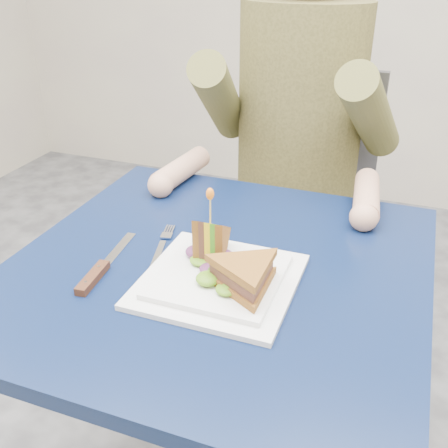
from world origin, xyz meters
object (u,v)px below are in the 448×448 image
at_px(table, 218,299).
at_px(chair, 300,200).
at_px(sandwich_upright, 211,241).
at_px(knife, 98,272).
at_px(diner, 300,89).
at_px(plate, 219,279).
at_px(fork, 161,249).
at_px(sandwich_flat, 245,275).

distance_m(table, chair, 0.73).
relative_size(sandwich_upright, knife, 0.54).
bearing_deg(chair, diner, -90.00).
distance_m(chair, plate, 0.80).
height_order(chair, fork, chair).
distance_m(sandwich_upright, fork, 0.13).
xyz_separation_m(sandwich_flat, fork, (-0.20, 0.09, -0.04)).
height_order(table, sandwich_upright, sandwich_upright).
distance_m(table, sandwich_upright, 0.13).
distance_m(table, plate, 0.11).
distance_m(sandwich_flat, knife, 0.27).
relative_size(table, sandwich_upright, 6.23).
height_order(table, diner, diner).
bearing_deg(sandwich_flat, chair, 95.71).
relative_size(chair, knife, 4.20).
xyz_separation_m(chair, knife, (-0.19, -0.83, 0.20)).
distance_m(table, sandwich_flat, 0.17).
relative_size(diner, sandwich_upright, 6.19).
xyz_separation_m(table, chair, (0.00, 0.72, -0.11)).
height_order(plate, sandwich_upright, sandwich_upright).
xyz_separation_m(fork, knife, (-0.07, -0.12, 0.00)).
height_order(plate, knife, plate).
relative_size(chair, sandwich_flat, 4.75).
xyz_separation_m(table, plate, (0.03, -0.06, 0.09)).
distance_m(fork, knife, 0.13).
bearing_deg(fork, table, -3.14).
xyz_separation_m(table, sandwich_upright, (-0.01, -0.01, 0.13)).
xyz_separation_m(diner, sandwich_flat, (0.08, -0.69, -0.14)).
relative_size(plate, knife, 1.17).
relative_size(sandwich_flat, fork, 1.10).
xyz_separation_m(chair, fork, (-0.12, -0.71, 0.19)).
height_order(sandwich_flat, sandwich_upright, sandwich_upright).
xyz_separation_m(plate, knife, (-0.21, -0.05, -0.00)).
relative_size(chair, fork, 5.24).
distance_m(table, diner, 0.66).
distance_m(plate, knife, 0.22).
xyz_separation_m(plate, fork, (-0.15, 0.07, -0.01)).
bearing_deg(sandwich_flat, sandwich_upright, 141.63).
bearing_deg(sandwich_upright, sandwich_flat, -38.37).
relative_size(sandwich_flat, sandwich_upright, 1.63).
height_order(table, plate, plate).
distance_m(chair, fork, 0.75).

